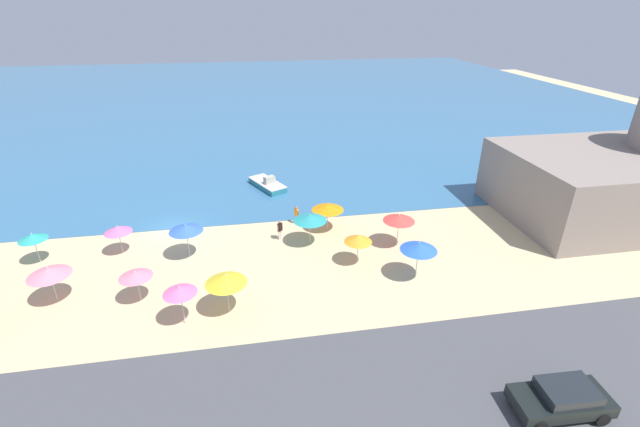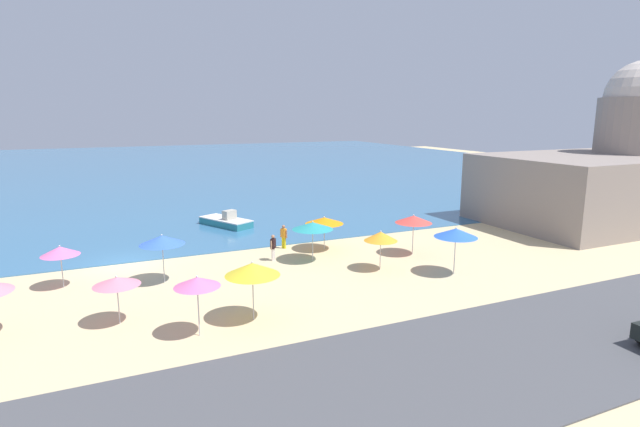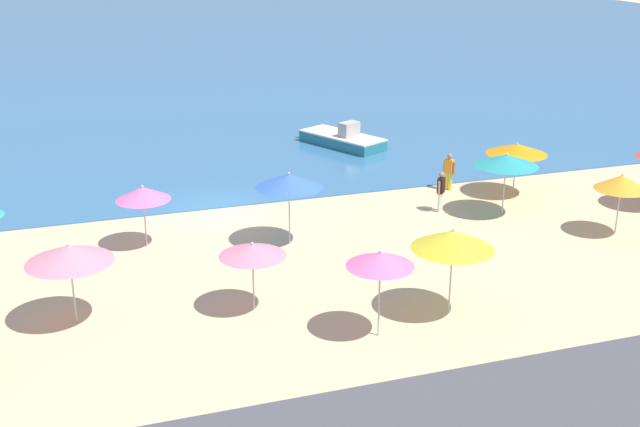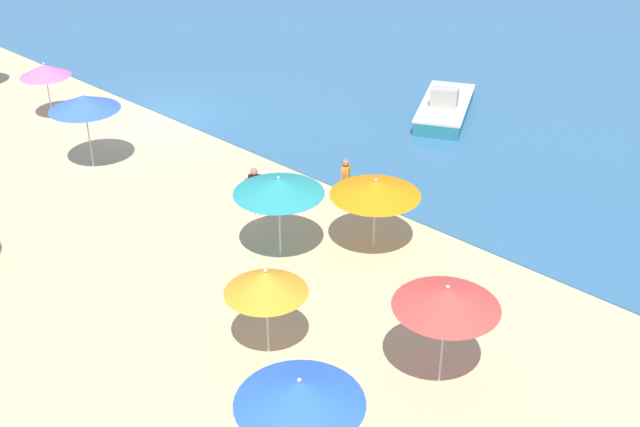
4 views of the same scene
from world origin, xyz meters
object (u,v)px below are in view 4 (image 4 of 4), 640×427
at_px(beach_umbrella_0, 45,70).
at_px(beach_umbrella_8, 375,188).
at_px(beach_umbrella_10, 447,297).
at_px(bather_2, 346,180).
at_px(beach_umbrella_15, 84,103).
at_px(skiff_nearshore, 445,107).
at_px(beach_umbrella_11, 279,186).
at_px(bather_0, 255,190).
at_px(beach_umbrella_13, 266,282).
at_px(beach_umbrella_14, 299,392).

height_order(beach_umbrella_0, beach_umbrella_8, beach_umbrella_0).
relative_size(beach_umbrella_10, bather_2, 1.63).
xyz_separation_m(beach_umbrella_15, skiff_nearshore, (6.21, 11.79, -1.92)).
xyz_separation_m(beach_umbrella_11, bather_0, (-2.15, 1.07, -1.28)).
xyz_separation_m(beach_umbrella_13, beach_umbrella_15, (-11.52, 2.82, 0.35)).
height_order(beach_umbrella_11, beach_umbrella_15, beach_umbrella_15).
height_order(beach_umbrella_13, beach_umbrella_14, beach_umbrella_14).
xyz_separation_m(beach_umbrella_0, bather_2, (12.94, 2.42, -1.07)).
bearing_deg(beach_umbrella_14, bather_2, 126.99).
distance_m(beach_umbrella_8, beach_umbrella_14, 8.77).
xyz_separation_m(beach_umbrella_10, beach_umbrella_14, (-0.17, -4.23, 0.08)).
bearing_deg(beach_umbrella_8, beach_umbrella_14, -59.45).
relative_size(beach_umbrella_10, beach_umbrella_14, 0.96).
distance_m(beach_umbrella_13, beach_umbrella_15, 11.87).
distance_m(bather_0, skiff_nearshore, 10.39).
bearing_deg(beach_umbrella_0, beach_umbrella_14, -18.37).
height_order(beach_umbrella_11, bather_2, beach_umbrella_11).
bearing_deg(beach_umbrella_15, beach_umbrella_11, 2.28).
bearing_deg(beach_umbrella_10, beach_umbrella_13, -152.01).
bearing_deg(bather_2, bather_0, -123.44).
bearing_deg(bather_2, beach_umbrella_11, -80.07).
relative_size(beach_umbrella_0, bather_2, 1.42).
height_order(beach_umbrella_8, skiff_nearshore, beach_umbrella_8).
height_order(beach_umbrella_10, skiff_nearshore, beach_umbrella_10).
relative_size(beach_umbrella_14, skiff_nearshore, 0.53).
bearing_deg(bather_0, beach_umbrella_0, -179.64).
bearing_deg(beach_umbrella_11, beach_umbrella_8, 49.77).
bearing_deg(beach_umbrella_8, beach_umbrella_13, -77.86).
bearing_deg(bather_2, skiff_nearshore, 103.36).
bearing_deg(beach_umbrella_0, skiff_nearshore, 43.43).
bearing_deg(bather_0, bather_2, 56.56).
bearing_deg(bather_2, beach_umbrella_0, -169.42).
bearing_deg(beach_umbrella_13, beach_umbrella_8, 102.14).
bearing_deg(beach_umbrella_15, bather_0, 12.20).
xyz_separation_m(beach_umbrella_14, bather_0, (-8.30, 6.61, -1.46)).
bearing_deg(skiff_nearshore, beach_umbrella_13, -70.02).
bearing_deg(beach_umbrella_11, skiff_nearshore, 102.35).
bearing_deg(beach_umbrella_14, beach_umbrella_15, 160.74).
relative_size(beach_umbrella_11, bather_0, 1.53).
relative_size(beach_umbrella_13, bather_2, 1.46).
distance_m(beach_umbrella_0, beach_umbrella_14, 20.75).
distance_m(beach_umbrella_10, beach_umbrella_15, 15.06).
height_order(beach_umbrella_11, bather_0, beach_umbrella_11).
distance_m(beach_umbrella_0, beach_umbrella_13, 16.87).
xyz_separation_m(beach_umbrella_8, skiff_nearshore, (-4.20, 9.44, -1.56)).
bearing_deg(beach_umbrella_15, bather_2, 24.89).
height_order(beach_umbrella_0, beach_umbrella_13, beach_umbrella_13).
xyz_separation_m(beach_umbrella_11, skiff_nearshore, (-2.51, 11.45, -1.78)).
relative_size(beach_umbrella_10, skiff_nearshore, 0.51).
bearing_deg(beach_umbrella_13, beach_umbrella_14, -35.32).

